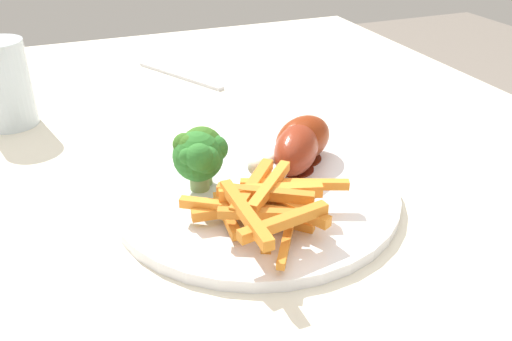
% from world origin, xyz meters
% --- Properties ---
extents(dining_table, '(1.29, 0.89, 0.71)m').
position_xyz_m(dining_table, '(0.00, 0.00, 0.62)').
color(dining_table, silver).
rests_on(dining_table, ground_plane).
extents(dinner_plate, '(0.29, 0.29, 0.01)m').
position_xyz_m(dinner_plate, '(-0.02, 0.02, 0.71)').
color(dinner_plate, white).
rests_on(dinner_plate, dining_table).
extents(broccoli_floret_front, '(0.06, 0.06, 0.06)m').
position_xyz_m(broccoli_floret_front, '(-0.01, 0.07, 0.76)').
color(broccoli_floret_front, '#849E5E').
rests_on(broccoli_floret_front, dinner_plate).
extents(broccoli_floret_middle, '(0.04, 0.05, 0.06)m').
position_xyz_m(broccoli_floret_middle, '(0.01, 0.07, 0.76)').
color(broccoli_floret_middle, '#74A159').
rests_on(broccoli_floret_middle, dinner_plate).
extents(carrot_fries_pile, '(0.15, 0.15, 0.04)m').
position_xyz_m(carrot_fries_pile, '(-0.08, 0.04, 0.74)').
color(carrot_fries_pile, orange).
rests_on(carrot_fries_pile, dinner_plate).
extents(chicken_drumstick_near, '(0.08, 0.12, 0.05)m').
position_xyz_m(chicken_drumstick_near, '(0.02, -0.05, 0.75)').
color(chicken_drumstick_near, '#5E1A09').
rests_on(chicken_drumstick_near, dinner_plate).
extents(chicken_drumstick_far, '(0.12, 0.11, 0.05)m').
position_xyz_m(chicken_drumstick_far, '(-0.00, -0.03, 0.74)').
color(chicken_drumstick_far, '#611B0E').
rests_on(chicken_drumstick_far, dinner_plate).
extents(fork, '(0.17, 0.10, 0.00)m').
position_xyz_m(fork, '(0.37, -0.00, 0.71)').
color(fork, silver).
rests_on(fork, dining_table).
extents(water_glass, '(0.07, 0.07, 0.11)m').
position_xyz_m(water_glass, '(0.27, 0.25, 0.76)').
color(water_glass, silver).
rests_on(water_glass, dining_table).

